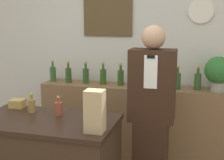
{
  "coord_description": "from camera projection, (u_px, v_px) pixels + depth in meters",
  "views": [
    {
      "loc": [
        0.86,
        -1.89,
        1.79
      ],
      "look_at": [
        0.04,
        1.11,
        1.16
      ],
      "focal_mm": 50.0,
      "sensor_mm": 36.0,
      "label": 1
    }
  ],
  "objects": [
    {
      "name": "shelf_bottle_1",
      "position": [
        68.0,
        75.0,
        3.99
      ],
      "size": [
        0.08,
        0.08,
        0.28
      ],
      "color": "#2D4B1D",
      "rests_on": "back_shelf"
    },
    {
      "name": "shopkeeper",
      "position": [
        152.0,
        114.0,
        3.04
      ],
      "size": [
        0.43,
        0.27,
        1.72
      ],
      "color": "#331E14",
      "rests_on": "ground_plane"
    },
    {
      "name": "shelf_bottle_6",
      "position": [
        158.0,
        79.0,
        3.7
      ],
      "size": [
        0.08,
        0.08,
        0.28
      ],
      "color": "#275524",
      "rests_on": "back_shelf"
    },
    {
      "name": "shelf_bottle_0",
      "position": [
        53.0,
        73.0,
        4.07
      ],
      "size": [
        0.08,
        0.08,
        0.28
      ],
      "color": "#32572B",
      "rests_on": "back_shelf"
    },
    {
      "name": "back_shelf",
      "position": [
        132.0,
        124.0,
        3.89
      ],
      "size": [
        2.28,
        0.37,
        0.96
      ],
      "color": "brown",
      "rests_on": "ground_plane"
    },
    {
      "name": "shelf_bottle_5",
      "position": [
        139.0,
        78.0,
        3.76
      ],
      "size": [
        0.08,
        0.08,
        0.28
      ],
      "color": "#345821",
      "rests_on": "back_shelf"
    },
    {
      "name": "back_wall",
      "position": [
        128.0,
        52.0,
        3.99
      ],
      "size": [
        5.2,
        0.09,
        2.7
      ],
      "color": "silver",
      "rests_on": "ground_plane"
    },
    {
      "name": "paper_bag",
      "position": [
        95.0,
        111.0,
        2.4
      ],
      "size": [
        0.15,
        0.13,
        0.33
      ],
      "color": "tan",
      "rests_on": "display_counter"
    },
    {
      "name": "counter_bottle_1",
      "position": [
        32.0,
        105.0,
        2.92
      ],
      "size": [
        0.07,
        0.07,
        0.18
      ],
      "color": "olive",
      "rests_on": "display_counter"
    },
    {
      "name": "counter_bottle_2",
      "position": [
        59.0,
        108.0,
        2.83
      ],
      "size": [
        0.07,
        0.07,
        0.18
      ],
      "color": "brown",
      "rests_on": "display_counter"
    },
    {
      "name": "shelf_bottle_2",
      "position": [
        86.0,
        75.0,
        3.94
      ],
      "size": [
        0.08,
        0.08,
        0.28
      ],
      "color": "#2C4F22",
      "rests_on": "back_shelf"
    },
    {
      "name": "shelf_bottle_3",
      "position": [
        103.0,
        76.0,
        3.89
      ],
      "size": [
        0.08,
        0.08,
        0.28
      ],
      "color": "#32531D",
      "rests_on": "back_shelf"
    },
    {
      "name": "shelf_bottle_4",
      "position": [
        121.0,
        77.0,
        3.82
      ],
      "size": [
        0.08,
        0.08,
        0.28
      ],
      "color": "#2C4F1D",
      "rests_on": "back_shelf"
    },
    {
      "name": "gift_box",
      "position": [
        17.0,
        103.0,
        3.09
      ],
      "size": [
        0.15,
        0.13,
        0.08
      ],
      "color": "tan",
      "rests_on": "display_counter"
    },
    {
      "name": "shelf_bottle_8",
      "position": [
        198.0,
        81.0,
        3.59
      ],
      "size": [
        0.08,
        0.08,
        0.28
      ],
      "color": "#305025",
      "rests_on": "back_shelf"
    },
    {
      "name": "shelf_bottle_7",
      "position": [
        177.0,
        80.0,
        3.62
      ],
      "size": [
        0.08,
        0.08,
        0.28
      ],
      "color": "#2D4A23",
      "rests_on": "back_shelf"
    },
    {
      "name": "potted_plant",
      "position": [
        218.0,
        72.0,
        3.49
      ],
      "size": [
        0.31,
        0.31,
        0.4
      ],
      "color": "#9E998E",
      "rests_on": "back_shelf"
    }
  ]
}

